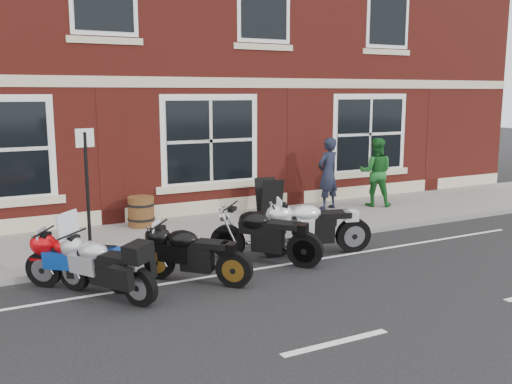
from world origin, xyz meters
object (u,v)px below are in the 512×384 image
pedestrian_left (328,173)px  moto_sport_silver (312,225)px  moto_touring_silver (103,264)px  pedestrian_right (376,172)px  moto_sport_black (193,252)px  parking_sign (87,184)px  moto_sport_red (80,259)px  moto_naked_black (264,233)px  barrel_planter (141,211)px  a_board_sign (269,197)px

pedestrian_left → moto_sport_silver: bearing=36.7°
moto_touring_silver → pedestrian_right: 8.73m
moto_sport_black → pedestrian_right: bearing=-16.9°
parking_sign → moto_sport_silver: bearing=-28.2°
moto_sport_red → pedestrian_left: 7.60m
moto_sport_silver → moto_naked_black: bearing=107.6°
moto_touring_silver → barrel_planter: moto_touring_silver is taller
barrel_planter → parking_sign: 2.69m
moto_naked_black → pedestrian_left: pedestrian_left is taller
moto_sport_black → moto_naked_black: size_ratio=0.88×
pedestrian_right → a_board_sign: pedestrian_right is taller
moto_naked_black → barrel_planter: (-1.33, 3.46, -0.11)m
moto_sport_red → a_board_sign: (5.21, 3.11, 0.07)m
moto_sport_silver → moto_sport_black: bearing=115.5°
moto_touring_silver → parking_sign: bearing=52.2°
moto_sport_black → moto_naked_black: (1.58, 0.44, 0.05)m
moto_naked_black → parking_sign: (-2.88, 1.53, 0.93)m
moto_sport_red → a_board_sign: a_board_sign is taller
moto_sport_black → parking_sign: bearing=79.7°
moto_sport_silver → pedestrian_right: 4.82m
moto_sport_red → pedestrian_left: (6.94, 3.05, 0.55)m
barrel_planter → moto_sport_red: bearing=-120.6°
parking_sign → a_board_sign: bearing=11.4°
pedestrian_right → parking_sign: parking_sign is taller
parking_sign → moto_sport_red: bearing=-115.0°
pedestrian_left → parking_sign: bearing=-0.4°
pedestrian_left → pedestrian_right: bearing=155.3°
moto_sport_red → parking_sign: bearing=23.2°
pedestrian_right → barrel_planter: size_ratio=2.66×
moto_sport_red → pedestrian_right: 8.79m
moto_sport_black → moto_sport_silver: 2.74m
moto_sport_black → pedestrian_left: size_ratio=0.82×
moto_sport_silver → parking_sign: parking_sign is taller
moto_sport_silver → moto_sport_red: bearing=104.9°
moto_sport_red → pedestrian_left: size_ratio=0.85×
moto_sport_silver → parking_sign: 4.35m
moto_naked_black → pedestrian_right: size_ratio=0.96×
moto_sport_silver → pedestrian_right: bearing=-38.6°
pedestrian_right → parking_sign: (-7.87, -1.34, 0.46)m
moto_sport_black → a_board_sign: a_board_sign is taller
moto_sport_silver → pedestrian_left: pedestrian_left is taller
pedestrian_left → moto_sport_black: bearing=20.2°
barrel_planter → moto_sport_black: bearing=-93.8°
parking_sign → moto_sport_black: bearing=-64.5°
moto_sport_black → moto_sport_silver: (2.69, 0.48, 0.07)m
moto_touring_silver → moto_sport_red: size_ratio=1.10×
pedestrian_right → moto_sport_red: bearing=55.1°
a_board_sign → parking_sign: (-4.76, -1.66, 0.92)m
a_board_sign → barrel_planter: size_ratio=1.34×
a_board_sign → pedestrian_left: bearing=4.1°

